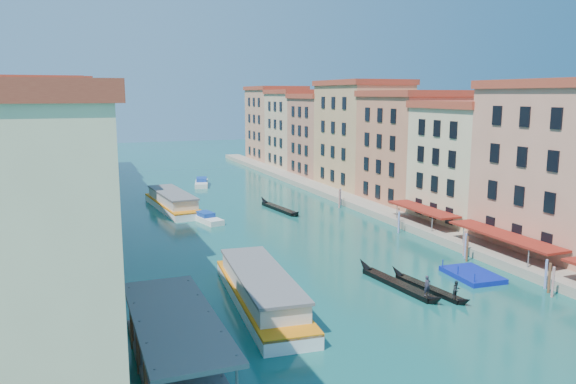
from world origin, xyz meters
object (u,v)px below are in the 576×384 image
at_px(vaporetto_stop, 176,347).
at_px(vaporetto_far, 172,201).
at_px(blue_dock, 472,275).
at_px(vaporetto_near, 261,290).
at_px(gondola_fore, 397,282).
at_px(gondola_right, 430,287).

bearing_deg(vaporetto_stop, vaporetto_far, 80.67).
xyz_separation_m(vaporetto_stop, blue_dock, (31.50, 8.33, -1.19)).
relative_size(vaporetto_near, blue_dock, 3.28).
distance_m(vaporetto_near, vaporetto_far, 44.80).
bearing_deg(vaporetto_far, vaporetto_stop, -104.71).
distance_m(vaporetto_near, gondola_fore, 13.81).
xyz_separation_m(vaporetto_stop, gondola_right, (25.04, 6.42, -1.02)).
height_order(vaporetto_near, gondola_right, vaporetto_near).
xyz_separation_m(gondola_fore, gondola_right, (2.23, -2.15, -0.02)).
height_order(gondola_fore, blue_dock, gondola_fore).
bearing_deg(vaporetto_near, blue_dock, 3.46).
distance_m(vaporetto_stop, gondola_right, 25.87).
relative_size(vaporetto_far, gondola_fore, 1.53).
relative_size(vaporetto_near, gondola_right, 1.87).
distance_m(vaporetto_near, blue_dock, 22.49).
distance_m(vaporetto_far, gondola_right, 49.95).
relative_size(gondola_fore, blue_dock, 2.09).
bearing_deg(gondola_fore, blue_dock, -8.18).
distance_m(gondola_right, blue_dock, 6.74).
height_order(gondola_right, blue_dock, gondola_right).
bearing_deg(vaporetto_near, gondola_right, -3.87).
xyz_separation_m(vaporetto_stop, gondola_fore, (22.82, 8.57, -1.00)).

